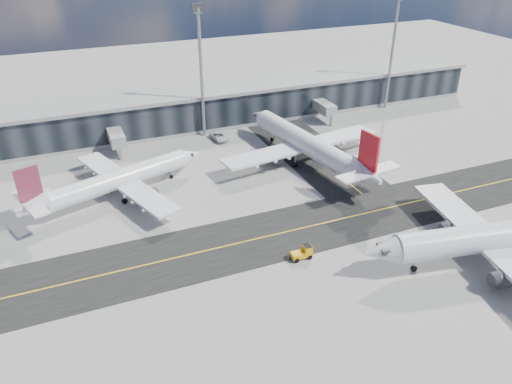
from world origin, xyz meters
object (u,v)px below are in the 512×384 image
(airliner_redtail, at_px, (308,144))
(airliner_near, at_px, (503,236))
(airliner_af, at_px, (117,180))
(service_van, at_px, (219,137))
(baggage_tug, at_px, (303,252))

(airliner_redtail, bearing_deg, airliner_near, -83.81)
(airliner_af, height_order, service_van, airliner_af)
(airliner_af, distance_m, airliner_redtail, 37.80)
(airliner_redtail, distance_m, baggage_tug, 32.98)
(airliner_near, bearing_deg, service_van, 31.96)
(airliner_af, relative_size, airliner_redtail, 0.82)
(airliner_redtail, distance_m, airliner_near, 41.39)
(baggage_tug, height_order, service_van, baggage_tug)
(airliner_redtail, bearing_deg, airliner_af, 171.56)
(baggage_tug, bearing_deg, service_van, 175.70)
(service_van, bearing_deg, airliner_af, -149.70)
(airliner_redtail, bearing_deg, baggage_tug, -126.86)
(airliner_af, bearing_deg, airliner_redtail, 70.70)
(airliner_redtail, relative_size, airliner_near, 1.00)
(airliner_near, distance_m, service_van, 62.92)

